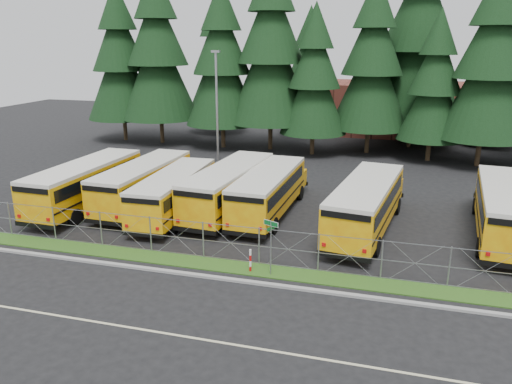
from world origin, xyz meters
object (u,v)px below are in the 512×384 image
(bus_4, at_px, (270,193))
(street_sign, at_px, (271,236))
(bus_3, at_px, (232,189))
(light_standard, at_px, (217,108))
(bus_0, at_px, (89,185))
(bus_1, at_px, (146,184))
(bus_6, at_px, (367,206))
(striped_bollard, at_px, (250,261))
(bus_east, at_px, (504,212))
(bus_2, at_px, (176,194))

(bus_4, height_order, street_sign, bus_4)
(bus_3, distance_m, light_standard, 11.43)
(street_sign, relative_size, light_standard, 0.28)
(bus_0, height_order, bus_4, bus_0)
(bus_0, bearing_deg, bus_1, 22.61)
(bus_6, bearing_deg, bus_4, 175.52)
(bus_0, relative_size, bus_1, 1.04)
(bus_4, xyz_separation_m, striped_bollard, (1.16, -8.52, -0.88))
(bus_east, distance_m, street_sign, 14.27)
(bus_0, distance_m, street_sign, 15.91)
(bus_1, height_order, bus_4, bus_1)
(bus_3, bearing_deg, bus_east, 3.92)
(bus_3, bearing_deg, bus_6, -3.58)
(bus_2, relative_size, bus_east, 0.91)
(bus_2, xyz_separation_m, bus_4, (5.79, 1.70, 0.06))
(bus_2, bearing_deg, light_standard, 94.47)
(bus_0, xyz_separation_m, bus_2, (6.36, 0.06, -0.13))
(bus_6, bearing_deg, light_standard, 148.08)
(light_standard, bearing_deg, bus_2, -83.76)
(bus_1, bearing_deg, bus_4, 4.49)
(street_sign, distance_m, striped_bollard, 1.78)
(street_sign, bearing_deg, bus_1, 142.84)
(bus_3, relative_size, striped_bollard, 9.84)
(bus_3, bearing_deg, street_sign, -55.94)
(bus_2, xyz_separation_m, striped_bollard, (6.95, -6.82, -0.82))
(bus_east, bearing_deg, striped_bollard, -141.32)
(striped_bollard, height_order, light_standard, light_standard)
(bus_3, relative_size, bus_6, 0.99)
(bus_4, relative_size, bus_6, 0.95)
(bus_6, bearing_deg, bus_2, -170.52)
(street_sign, xyz_separation_m, light_standard, (-9.24, 18.30, 3.47))
(striped_bollard, relative_size, light_standard, 0.12)
(light_standard, bearing_deg, bus_1, -98.92)
(bus_3, xyz_separation_m, light_standard, (-4.45, 9.75, 3.95))
(bus_3, distance_m, street_sign, 9.82)
(bus_1, bearing_deg, bus_6, -1.91)
(bus_3, height_order, bus_4, bus_3)
(bus_0, relative_size, bus_4, 1.05)
(bus_6, bearing_deg, bus_east, 15.73)
(bus_6, height_order, street_sign, bus_6)
(bus_6, distance_m, street_sign, 8.31)
(bus_2, xyz_separation_m, street_sign, (8.00, -6.91, 0.61))
(bus_0, bearing_deg, bus_6, 2.82)
(street_sign, bearing_deg, light_standard, 116.79)
(street_sign, bearing_deg, bus_4, 104.33)
(bus_3, xyz_separation_m, street_sign, (4.79, -8.55, 0.49))
(bus_1, relative_size, bus_2, 1.05)
(bus_4, distance_m, street_sign, 8.91)
(bus_2, relative_size, bus_3, 0.92)
(bus_2, bearing_deg, bus_east, 2.27)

